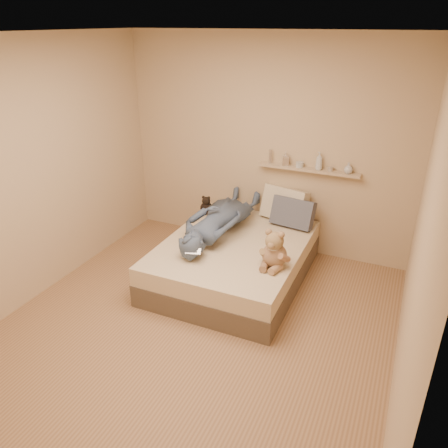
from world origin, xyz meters
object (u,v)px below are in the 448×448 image
at_px(pillow_cream, 284,204).
at_px(person, 219,218).
at_px(dark_plush, 206,206).
at_px(wall_shelf, 308,170).
at_px(teddy_bear, 274,252).
at_px(bed, 234,261).
at_px(pillow_grey, 293,213).
at_px(game_console, 193,251).

distance_m(pillow_cream, person, 0.89).
distance_m(dark_plush, wall_shelf, 1.34).
height_order(teddy_bear, pillow_cream, pillow_cream).
relative_size(bed, pillow_cream, 3.45).
relative_size(dark_plush, wall_shelf, 0.20).
distance_m(bed, wall_shelf, 1.38).
relative_size(teddy_bear, pillow_grey, 0.82).
height_order(person, wall_shelf, wall_shelf).
bearing_deg(pillow_cream, bed, -110.63).
xyz_separation_m(pillow_grey, person, (-0.72, -0.54, 0.02)).
relative_size(teddy_bear, wall_shelf, 0.34).
bearing_deg(person, wall_shelf, -134.69).
xyz_separation_m(dark_plush, wall_shelf, (1.18, 0.32, 0.54)).
bearing_deg(pillow_grey, wall_shelf, 67.78).
height_order(bed, pillow_cream, pillow_cream).
height_order(pillow_cream, wall_shelf, wall_shelf).
bearing_deg(pillow_cream, game_console, -110.15).
bearing_deg(teddy_bear, pillow_cream, 102.00).
xyz_separation_m(bed, wall_shelf, (0.55, 0.91, 0.88)).
xyz_separation_m(teddy_bear, pillow_cream, (-0.24, 1.15, 0.03)).
height_order(pillow_cream, pillow_grey, pillow_cream).
distance_m(teddy_bear, wall_shelf, 1.32).
height_order(dark_plush, pillow_cream, pillow_cream).
bearing_deg(person, dark_plush, -47.50).
xyz_separation_m(dark_plush, pillow_cream, (0.94, 0.24, 0.09)).
relative_size(bed, dark_plush, 7.78).
bearing_deg(wall_shelf, bed, -121.18).
height_order(bed, person, person).
xyz_separation_m(game_console, dark_plush, (-0.43, 1.17, -0.03)).
xyz_separation_m(pillow_cream, person, (-0.57, -0.68, -0.01)).
bearing_deg(pillow_cream, dark_plush, -165.72).
xyz_separation_m(bed, person, (-0.26, 0.15, 0.41)).
bearing_deg(wall_shelf, teddy_bear, -89.72).
relative_size(dark_plush, pillow_cream, 0.44).
distance_m(teddy_bear, person, 0.94).
xyz_separation_m(bed, teddy_bear, (0.56, -0.32, 0.39)).
relative_size(pillow_grey, person, 0.32).
bearing_deg(pillow_cream, pillow_grey, -43.39).
bearing_deg(bed, teddy_bear, -29.60).
xyz_separation_m(dark_plush, pillow_grey, (1.09, 0.10, 0.06)).
height_order(teddy_bear, dark_plush, teddy_bear).
xyz_separation_m(game_console, person, (-0.05, 0.73, 0.05)).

